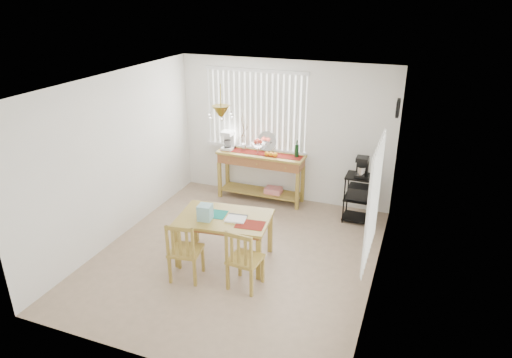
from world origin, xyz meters
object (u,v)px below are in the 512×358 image
at_px(wire_cart, 359,194).
at_px(sideboard, 261,165).
at_px(cart_items, 362,167).
at_px(chair_right, 244,260).
at_px(dining_table, 224,222).
at_px(chair_left, 185,251).

bearing_deg(wire_cart, sideboard, 173.42).
height_order(wire_cart, cart_items, cart_items).
height_order(sideboard, cart_items, cart_items).
height_order(sideboard, chair_right, sideboard).
bearing_deg(dining_table, sideboard, 96.04).
bearing_deg(dining_table, chair_right, -46.22).
height_order(dining_table, chair_right, chair_right).
distance_m(wire_cart, chair_left, 3.22).
xyz_separation_m(wire_cart, dining_table, (-1.63, -1.93, 0.12)).
bearing_deg(cart_items, sideboard, 173.69).
distance_m(sideboard, wire_cart, 1.88).
xyz_separation_m(wire_cart, chair_left, (-1.93, -2.58, -0.06)).
distance_m(sideboard, chair_right, 2.81).
distance_m(dining_table, chair_right, 0.79).
distance_m(cart_items, chair_left, 3.27).
distance_m(chair_left, chair_right, 0.83).
bearing_deg(chair_right, cart_items, 66.09).
bearing_deg(wire_cart, dining_table, -130.23).
bearing_deg(chair_right, dining_table, 133.78).
relative_size(sideboard, chair_right, 1.85).
bearing_deg(chair_left, dining_table, 65.42).
height_order(sideboard, wire_cart, sideboard).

